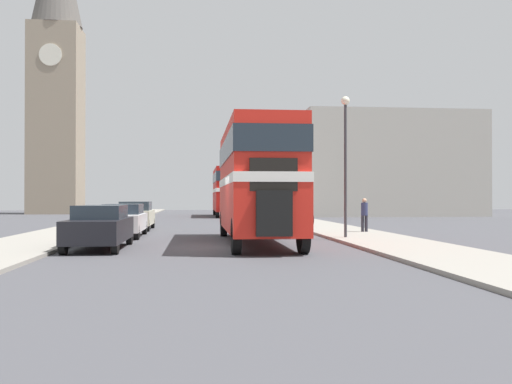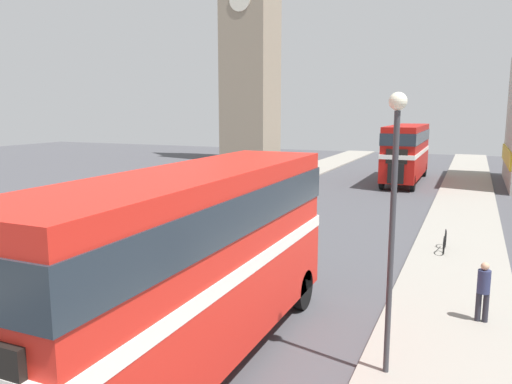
# 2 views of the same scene
# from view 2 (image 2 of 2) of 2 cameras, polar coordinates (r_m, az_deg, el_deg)

# --- Properties ---
(double_decker_bus) EXTENTS (2.42, 10.49, 4.40)m
(double_decker_bus) POSITION_cam_2_polar(r_m,az_deg,el_deg) (10.74, -7.01, -6.99)
(double_decker_bus) COLOR red
(double_decker_bus) RESTS_ON ground_plane
(bus_distant) EXTENTS (2.42, 10.74, 4.44)m
(bus_distant) POSITION_cam_2_polar(r_m,az_deg,el_deg) (40.48, 16.82, 4.77)
(bus_distant) COLOR #B2140F
(bus_distant) RESTS_ON ground_plane
(car_parked_mid) EXTENTS (1.78, 4.50, 1.47)m
(car_parked_mid) POSITION_cam_2_polar(r_m,az_deg,el_deg) (17.65, -15.66, -6.97)
(car_parked_mid) COLOR white
(car_parked_mid) RESTS_ON ground_plane
(car_parked_far) EXTENTS (1.78, 4.26, 1.54)m
(car_parked_far) POSITION_cam_2_polar(r_m,az_deg,el_deg) (22.12, -6.58, -3.30)
(car_parked_far) COLOR beige
(car_parked_far) RESTS_ON ground_plane
(pedestrian_walking) EXTENTS (0.33, 0.33, 1.61)m
(pedestrian_walking) POSITION_cam_2_polar(r_m,az_deg,el_deg) (14.53, 24.55, -9.97)
(pedestrian_walking) COLOR #282833
(pedestrian_walking) RESTS_ON sidewalk_right
(bicycle_on_pavement) EXTENTS (0.05, 1.76, 0.78)m
(bicycle_on_pavement) POSITION_cam_2_polar(r_m,az_deg,el_deg) (21.14, 20.76, -5.33)
(bicycle_on_pavement) COLOR black
(bicycle_on_pavement) RESTS_ON sidewalk_right
(street_lamp) EXTENTS (0.36, 0.36, 5.86)m
(street_lamp) POSITION_cam_2_polar(r_m,az_deg,el_deg) (10.39, 15.46, -0.27)
(street_lamp) COLOR #38383D
(street_lamp) RESTS_ON sidewalk_right
(church_tower) EXTENTS (5.42, 5.42, 33.39)m
(church_tower) POSITION_cam_2_polar(r_m,az_deg,el_deg) (56.75, -0.65, 21.06)
(church_tower) COLOR gray
(church_tower) RESTS_ON ground_plane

